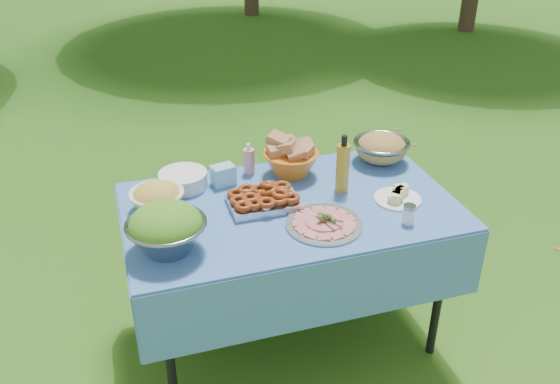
% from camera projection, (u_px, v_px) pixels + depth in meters
% --- Properties ---
extents(ground, '(80.00, 80.00, 0.00)m').
position_uv_depth(ground, '(289.00, 333.00, 3.01)').
color(ground, '#0C390A').
rests_on(ground, ground).
extents(picnic_table, '(1.46, 0.86, 0.76)m').
position_uv_depth(picnic_table, '(290.00, 273.00, 2.82)').
color(picnic_table, '#79BAE9').
rests_on(picnic_table, ground).
extents(salad_bowl, '(0.40, 0.40, 0.20)m').
position_uv_depth(salad_bowl, '(166.00, 229.00, 2.28)').
color(salad_bowl, gray).
rests_on(salad_bowl, picnic_table).
extents(pasta_bowl_white, '(0.28, 0.28, 0.13)m').
position_uv_depth(pasta_bowl_white, '(157.00, 197.00, 2.56)').
color(pasta_bowl_white, white).
rests_on(pasta_bowl_white, picnic_table).
extents(plate_stack, '(0.28, 0.28, 0.07)m').
position_uv_depth(plate_stack, '(183.00, 180.00, 2.76)').
color(plate_stack, white).
rests_on(plate_stack, picnic_table).
extents(wipes_box, '(0.12, 0.10, 0.09)m').
position_uv_depth(wipes_box, '(223.00, 175.00, 2.77)').
color(wipes_box, '#8CCDE0').
rests_on(wipes_box, picnic_table).
extents(sanitizer_bottle, '(0.06, 0.06, 0.15)m').
position_uv_depth(sanitizer_bottle, '(249.00, 159.00, 2.86)').
color(sanitizer_bottle, pink).
rests_on(sanitizer_bottle, picnic_table).
extents(bread_bowl, '(0.30, 0.30, 0.18)m').
position_uv_depth(bread_bowl, '(291.00, 157.00, 2.84)').
color(bread_bowl, orange).
rests_on(bread_bowl, picnic_table).
extents(pasta_bowl_steel, '(0.32, 0.32, 0.15)m').
position_uv_depth(pasta_bowl_steel, '(381.00, 148.00, 2.97)').
color(pasta_bowl_steel, gray).
rests_on(pasta_bowl_steel, picnic_table).
extents(fried_tray, '(0.31, 0.22, 0.07)m').
position_uv_depth(fried_tray, '(264.00, 199.00, 2.60)').
color(fried_tray, silver).
rests_on(fried_tray, picnic_table).
extents(charcuterie_platter, '(0.43, 0.43, 0.07)m').
position_uv_depth(charcuterie_platter, '(324.00, 218.00, 2.46)').
color(charcuterie_platter, '#AEAFB6').
rests_on(charcuterie_platter, picnic_table).
extents(oil_bottle, '(0.08, 0.08, 0.28)m').
position_uv_depth(oil_bottle, '(343.00, 164.00, 2.68)').
color(oil_bottle, '#B38F23').
rests_on(oil_bottle, picnic_table).
extents(cheese_plate, '(0.25, 0.25, 0.06)m').
position_uv_depth(cheese_plate, '(398.00, 194.00, 2.65)').
color(cheese_plate, white).
rests_on(cheese_plate, picnic_table).
extents(shaker, '(0.06, 0.06, 0.08)m').
position_uv_depth(shaker, '(409.00, 214.00, 2.48)').
color(shaker, white).
rests_on(shaker, picnic_table).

